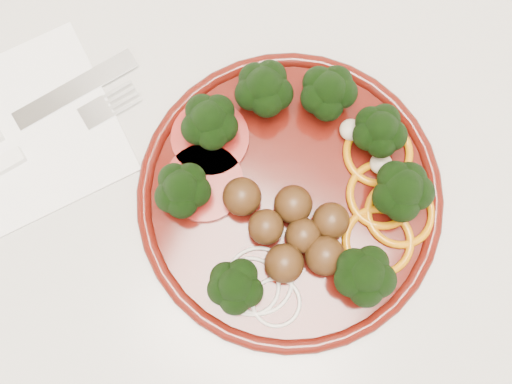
% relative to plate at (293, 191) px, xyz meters
% --- Properties ---
extents(counter, '(2.40, 0.60, 0.90)m').
position_rel_plate_xyz_m(counter, '(0.05, -0.00, -0.47)').
color(counter, silver).
rests_on(counter, ground).
extents(plate, '(0.29, 0.29, 0.07)m').
position_rel_plate_xyz_m(plate, '(0.00, 0.00, 0.00)').
color(plate, '#450D08').
rests_on(plate, counter).
extents(napkin, '(0.24, 0.24, 0.00)m').
position_rel_plate_xyz_m(napkin, '(-0.26, -0.05, -0.02)').
color(napkin, white).
rests_on(napkin, counter).
extents(fork, '(0.13, 0.19, 0.01)m').
position_rel_plate_xyz_m(fork, '(-0.26, -0.09, -0.01)').
color(fork, white).
rests_on(fork, napkin).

